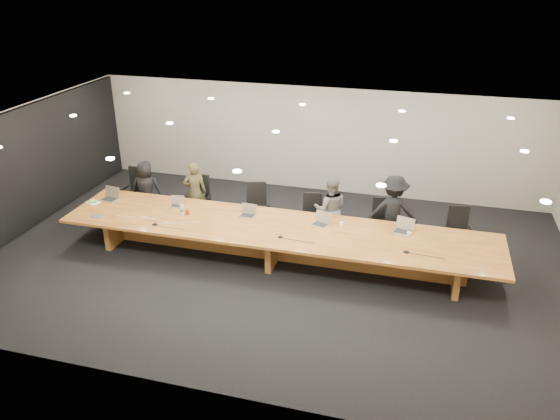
# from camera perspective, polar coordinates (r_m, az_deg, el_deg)

# --- Properties ---
(ground) EXTENTS (12.00, 12.00, 0.00)m
(ground) POSITION_cam_1_polar(r_m,az_deg,el_deg) (11.53, -0.40, -5.12)
(ground) COLOR black
(ground) RESTS_ON ground
(back_wall) EXTENTS (12.00, 0.02, 2.80)m
(back_wall) POSITION_cam_1_polar(r_m,az_deg,el_deg) (14.55, 3.88, 7.33)
(back_wall) COLOR silver
(back_wall) RESTS_ON ground
(left_wall_panel) EXTENTS (0.08, 7.84, 2.74)m
(left_wall_panel) POSITION_cam_1_polar(r_m,az_deg,el_deg) (13.66, -25.21, 3.67)
(left_wall_panel) COLOR black
(left_wall_panel) RESTS_ON ground
(conference_table) EXTENTS (9.00, 1.80, 0.75)m
(conference_table) POSITION_cam_1_polar(r_m,az_deg,el_deg) (11.28, -0.40, -2.83)
(conference_table) COLOR brown
(conference_table) RESTS_ON ground
(chair_far_left) EXTENTS (0.62, 0.62, 1.19)m
(chair_far_left) POSITION_cam_1_polar(r_m,az_deg,el_deg) (13.72, -14.89, 1.83)
(chair_far_left) COLOR black
(chair_far_left) RESTS_ON ground
(chair_left) EXTENTS (0.65, 0.65, 1.12)m
(chair_left) POSITION_cam_1_polar(r_m,az_deg,el_deg) (13.10, -8.53, 1.16)
(chair_left) COLOR black
(chair_left) RESTS_ON ground
(chair_mid_left) EXTENTS (0.71, 0.71, 1.10)m
(chair_mid_left) POSITION_cam_1_polar(r_m,az_deg,el_deg) (12.58, -2.43, 0.34)
(chair_mid_left) COLOR black
(chair_mid_left) RESTS_ON ground
(chair_mid_right) EXTENTS (0.60, 0.60, 1.03)m
(chair_mid_right) POSITION_cam_1_polar(r_m,az_deg,el_deg) (12.19, 3.34, -0.69)
(chair_mid_right) COLOR black
(chair_mid_right) RESTS_ON ground
(chair_right) EXTENTS (0.60, 0.60, 1.02)m
(chair_right) POSITION_cam_1_polar(r_m,az_deg,el_deg) (12.16, 10.60, -1.18)
(chair_right) COLOR black
(chair_right) RESTS_ON ground
(chair_far_right) EXTENTS (0.63, 0.63, 1.06)m
(chair_far_right) POSITION_cam_1_polar(r_m,az_deg,el_deg) (12.09, 18.18, -2.14)
(chair_far_right) COLOR black
(chair_far_right) RESTS_ON ground
(person_a) EXTENTS (0.79, 0.62, 1.43)m
(person_a) POSITION_cam_1_polar(r_m,az_deg,el_deg) (13.47, -13.79, 2.08)
(person_a) COLOR black
(person_a) RESTS_ON ground
(person_b) EXTENTS (0.64, 0.52, 1.50)m
(person_b) POSITION_cam_1_polar(r_m,az_deg,el_deg) (13.00, -8.87, 1.85)
(person_b) COLOR #3D3921
(person_b) RESTS_ON ground
(person_c) EXTENTS (0.83, 0.70, 1.50)m
(person_c) POSITION_cam_1_polar(r_m,az_deg,el_deg) (12.02, 5.28, 0.10)
(person_c) COLOR #5C5D5F
(person_c) RESTS_ON ground
(person_d) EXTENTS (1.10, 0.68, 1.63)m
(person_d) POSITION_cam_1_polar(r_m,az_deg,el_deg) (11.94, 11.71, -0.17)
(person_d) COLOR black
(person_d) RESTS_ON ground
(laptop_a) EXTENTS (0.41, 0.32, 0.29)m
(laptop_a) POSITION_cam_1_polar(r_m,az_deg,el_deg) (12.96, -17.49, 1.59)
(laptop_a) COLOR tan
(laptop_a) RESTS_ON conference_table
(laptop_b) EXTENTS (0.32, 0.25, 0.23)m
(laptop_b) POSITION_cam_1_polar(r_m,az_deg,el_deg) (12.26, -10.80, 0.84)
(laptop_b) COLOR #BBA98F
(laptop_b) RESTS_ON conference_table
(laptop_c) EXTENTS (0.34, 0.26, 0.26)m
(laptop_c) POSITION_cam_1_polar(r_m,az_deg,el_deg) (11.59, -3.47, -0.10)
(laptop_c) COLOR tan
(laptop_c) RESTS_ON conference_table
(laptop_d) EXTENTS (0.42, 0.37, 0.28)m
(laptop_d) POSITION_cam_1_polar(r_m,az_deg,el_deg) (11.21, 4.19, -0.98)
(laptop_d) COLOR beige
(laptop_d) RESTS_ON conference_table
(laptop_e) EXTENTS (0.43, 0.37, 0.29)m
(laptop_e) POSITION_cam_1_polar(r_m,az_deg,el_deg) (11.16, 12.75, -1.65)
(laptop_e) COLOR #C3B695
(laptop_e) RESTS_ON conference_table
(water_bottle) EXTENTS (0.08, 0.08, 0.24)m
(water_bottle) POSITION_cam_1_polar(r_m,az_deg,el_deg) (11.81, -10.20, -0.01)
(water_bottle) COLOR silver
(water_bottle) RESTS_ON conference_table
(amber_mug) EXTENTS (0.10, 0.10, 0.11)m
(amber_mug) POSITION_cam_1_polar(r_m,az_deg,el_deg) (11.87, -9.64, -0.19)
(amber_mug) COLOR brown
(amber_mug) RESTS_ON conference_table
(paper_cup_near) EXTENTS (0.09, 0.09, 0.09)m
(paper_cup_near) POSITION_cam_1_polar(r_m,az_deg,el_deg) (11.25, 6.41, -1.49)
(paper_cup_near) COLOR white
(paper_cup_near) RESTS_ON conference_table
(paper_cup_far) EXTENTS (0.10, 0.10, 0.09)m
(paper_cup_far) POSITION_cam_1_polar(r_m,az_deg,el_deg) (11.08, 13.29, -2.48)
(paper_cup_far) COLOR white
(paper_cup_far) RESTS_ON conference_table
(notepad) EXTENTS (0.34, 0.31, 0.02)m
(notepad) POSITION_cam_1_polar(r_m,az_deg,el_deg) (12.98, -18.93, 0.76)
(notepad) COLOR white
(notepad) RESTS_ON conference_table
(lime_gadget) EXTENTS (0.20, 0.16, 0.03)m
(lime_gadget) POSITION_cam_1_polar(r_m,az_deg,el_deg) (12.96, -19.01, 0.82)
(lime_gadget) COLOR #5DB630
(lime_gadget) RESTS_ON notepad
(av_box) EXTENTS (0.21, 0.16, 0.03)m
(av_box) POSITION_cam_1_polar(r_m,az_deg,el_deg) (12.23, -18.54, -0.64)
(av_box) COLOR silver
(av_box) RESTS_ON conference_table
(mic_left) EXTENTS (0.15, 0.15, 0.03)m
(mic_left) POSITION_cam_1_polar(r_m,az_deg,el_deg) (11.56, -12.95, -1.44)
(mic_left) COLOR black
(mic_left) RESTS_ON conference_table
(mic_center) EXTENTS (0.13, 0.13, 0.03)m
(mic_center) POSITION_cam_1_polar(r_m,az_deg,el_deg) (10.76, 0.05, -2.80)
(mic_center) COLOR black
(mic_center) RESTS_ON conference_table
(mic_right) EXTENTS (0.16, 0.16, 0.03)m
(mic_right) POSITION_cam_1_polar(r_m,az_deg,el_deg) (10.50, 13.07, -4.23)
(mic_right) COLOR black
(mic_right) RESTS_ON conference_table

